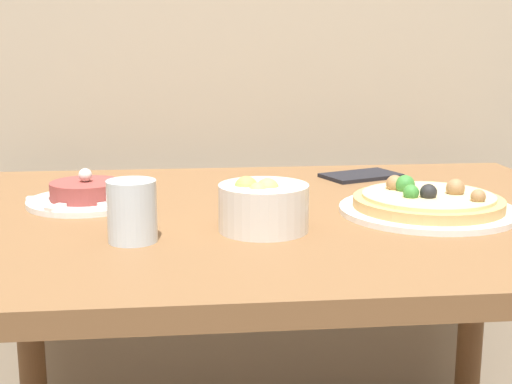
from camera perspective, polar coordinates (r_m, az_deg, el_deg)
The scene contains 6 objects.
dining_table at distance 1.26m, azimuth 1.95°, elevation -6.49°, with size 1.16×0.86×0.79m.
pizza_plate at distance 1.24m, azimuth 13.56°, elevation -0.90°, with size 0.30×0.30×0.06m.
tartare_plate at distance 1.31m, azimuth -13.42°, elevation -0.26°, with size 0.21×0.21×0.07m.
small_bowl at distance 1.10m, azimuth 0.56°, elevation -1.14°, with size 0.14×0.14×0.09m.
drinking_glass at distance 1.05m, azimuth -9.89°, elevation -1.52°, with size 0.07×0.07×0.09m.
napkin at distance 1.54m, azimuth 8.39°, elevation 1.31°, with size 0.18×0.15×0.01m.
Camera 1 is at (-0.17, -0.75, 1.08)m, focal length 50.00 mm.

